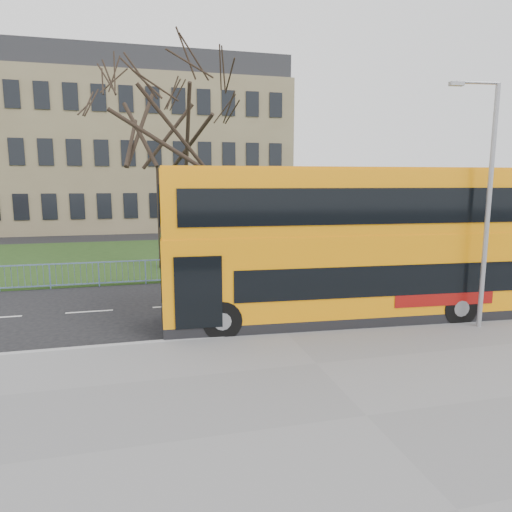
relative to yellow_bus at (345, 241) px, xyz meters
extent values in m
plane|color=black|center=(-2.37, 0.51, -2.65)|extent=(120.00, 120.00, 0.00)
cube|color=slate|center=(-2.37, -6.24, -2.59)|extent=(80.00, 10.50, 0.12)
cube|color=#969698|center=(-2.37, -1.04, -2.58)|extent=(80.00, 0.20, 0.14)
cube|color=#1B3312|center=(-2.37, 14.81, -2.61)|extent=(80.00, 15.40, 0.08)
cube|color=#7B6B4E|center=(-7.37, 35.51, 4.35)|extent=(30.00, 15.00, 14.00)
cube|color=#FF970A|center=(0.00, 0.01, -1.14)|extent=(11.93, 3.57, 2.19)
cube|color=#FF970A|center=(0.00, 0.01, 0.14)|extent=(11.93, 3.57, 0.38)
cube|color=#FF970A|center=(0.00, 0.01, 1.31)|extent=(11.87, 3.51, 1.96)
cube|color=black|center=(0.58, -1.44, -1.06)|extent=(9.06, 0.63, 0.95)
cube|color=black|center=(-0.09, -1.37, 1.21)|extent=(10.81, 0.75, 1.07)
cylinder|color=black|center=(-4.28, -0.97, -2.06)|extent=(1.18, 0.39, 1.17)
cylinder|color=black|center=(3.33, -1.47, -2.06)|extent=(1.18, 0.39, 1.17)
cylinder|color=#95979D|center=(3.63, -2.06, 1.09)|extent=(0.14, 0.14, 7.23)
cylinder|color=#95979D|center=(3.00, -1.98, 4.70)|extent=(1.27, 0.26, 0.09)
cube|color=#95979D|center=(2.37, -1.89, 4.66)|extent=(0.42, 0.22, 0.11)
camera|label=1|loc=(-6.41, -13.63, 1.92)|focal=32.00mm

